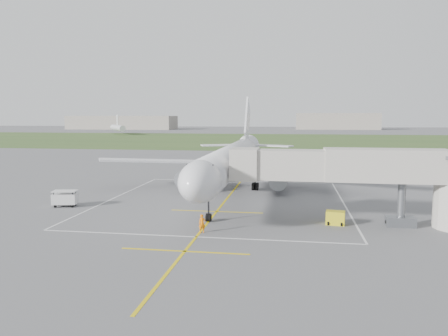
% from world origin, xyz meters
% --- Properties ---
extents(ground, '(700.00, 700.00, 0.00)m').
position_xyz_m(ground, '(0.00, 0.00, 0.00)').
color(ground, '#5C5C5F').
rests_on(ground, ground).
extents(grass_strip, '(700.00, 120.00, 0.02)m').
position_xyz_m(grass_strip, '(0.00, 130.00, 0.01)').
color(grass_strip, '#345123').
rests_on(grass_strip, ground).
extents(apron_markings, '(28.20, 60.00, 0.01)m').
position_xyz_m(apron_markings, '(0.00, -5.82, 0.01)').
color(apron_markings, '#DABD0C').
rests_on(apron_markings, ground).
extents(airliner, '(38.93, 46.75, 13.52)m').
position_xyz_m(airliner, '(-0.00, 0.75, 4.39)').
color(airliner, silver).
rests_on(airliner, ground).
extents(jet_bridge, '(23.40, 5.00, 7.20)m').
position_xyz_m(jet_bridge, '(15.72, -13.50, 4.74)').
color(jet_bridge, '#AEA69D').
rests_on(jet_bridge, ground).
extents(gpu_unit, '(1.88, 1.45, 1.29)m').
position_xyz_m(gpu_unit, '(12.07, -13.79, 0.64)').
color(gpu_unit, gold).
rests_on(gpu_unit, ground).
extents(baggage_cart, '(2.88, 2.06, 1.82)m').
position_xyz_m(baggage_cart, '(-17.41, -10.09, 0.93)').
color(baggage_cart, silver).
rests_on(baggage_cart, ground).
extents(ramp_worker_nose, '(0.70, 0.58, 1.63)m').
position_xyz_m(ramp_worker_nose, '(0.21, -18.56, 0.81)').
color(ramp_worker_nose, orange).
rests_on(ramp_worker_nose, ground).
extents(ramp_worker_wing, '(1.08, 1.09, 1.77)m').
position_xyz_m(ramp_worker_wing, '(-4.31, -0.07, 0.89)').
color(ramp_worker_wing, '#D56406').
rests_on(ramp_worker_wing, ground).
extents(distant_hangars, '(345.00, 49.00, 12.00)m').
position_xyz_m(distant_hangars, '(-16.15, 265.19, 5.17)').
color(distant_hangars, gray).
rests_on(distant_hangars, ground).
extents(distant_aircraft, '(207.29, 28.87, 8.85)m').
position_xyz_m(distant_aircraft, '(4.84, 174.03, 3.59)').
color(distant_aircraft, silver).
rests_on(distant_aircraft, ground).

